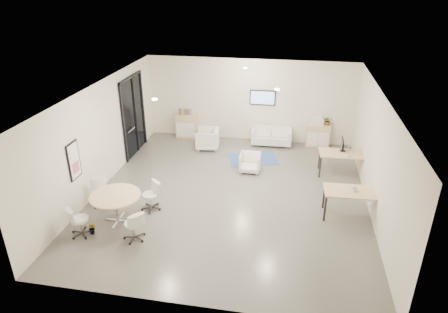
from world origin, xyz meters
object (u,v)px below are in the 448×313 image
at_px(sideboard_left, 187,126).
at_px(armchair_right, 250,162).
at_px(armchair_left, 207,138).
at_px(desk_front, 353,194).
at_px(loveseat, 271,137).
at_px(desk_rear, 343,155).
at_px(sideboard_right, 318,135).
at_px(round_table, 116,198).

height_order(sideboard_left, armchair_right, sideboard_left).
relative_size(armchair_left, desk_front, 0.55).
relative_size(loveseat, desk_rear, 1.00).
height_order(sideboard_right, desk_front, sideboard_right).
relative_size(sideboard_right, round_table, 0.67).
relative_size(sideboard_left, round_table, 0.72).
bearing_deg(armchair_right, armchair_left, 137.52).
distance_m(loveseat, armchair_left, 2.51).
relative_size(sideboard_right, desk_rear, 0.57).
height_order(sideboard_left, round_table, sideboard_left).
relative_size(sideboard_right, armchair_right, 1.27).
xyz_separation_m(armchair_right, desk_front, (3.05, -2.24, 0.37)).
distance_m(loveseat, armchair_right, 2.52).
relative_size(sideboard_right, armchair_left, 1.03).
relative_size(sideboard_left, sideboard_right, 1.08).
height_order(sideboard_left, sideboard_right, sideboard_left).
bearing_deg(round_table, loveseat, 58.70).
bearing_deg(desk_rear, armchair_right, -177.01).
bearing_deg(desk_rear, round_table, -150.18).
xyz_separation_m(sideboard_right, loveseat, (-1.75, -0.15, -0.13)).
bearing_deg(loveseat, desk_rear, -43.23).
distance_m(desk_rear, desk_front, 2.53).
bearing_deg(round_table, desk_rear, 32.31).
distance_m(armchair_right, desk_front, 3.80).
xyz_separation_m(loveseat, round_table, (-3.68, -6.05, 0.41)).
xyz_separation_m(sideboard_right, armchair_left, (-4.12, -0.98, -0.01)).
xyz_separation_m(armchair_left, desk_front, (4.86, -3.86, 0.29)).
height_order(sideboard_right, armchair_right, sideboard_right).
xyz_separation_m(sideboard_left, armchair_right, (2.88, -2.60, -0.13)).
height_order(armchair_left, desk_front, armchair_left).
xyz_separation_m(armchair_left, desk_rear, (4.81, -1.34, 0.28)).
distance_m(armchair_right, desk_rear, 3.03).
height_order(sideboard_right, armchair_left, sideboard_right).
xyz_separation_m(loveseat, desk_rear, (2.45, -2.17, 0.40)).
height_order(sideboard_right, loveseat, sideboard_right).
bearing_deg(loveseat, sideboard_right, 3.03).
xyz_separation_m(sideboard_right, round_table, (-5.43, -6.19, 0.29)).
height_order(loveseat, round_table, round_table).
relative_size(loveseat, round_table, 1.16).
relative_size(sideboard_left, desk_rear, 0.62).
xyz_separation_m(sideboard_right, desk_rear, (0.70, -2.32, 0.27)).
bearing_deg(armchair_left, armchair_right, 41.64).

